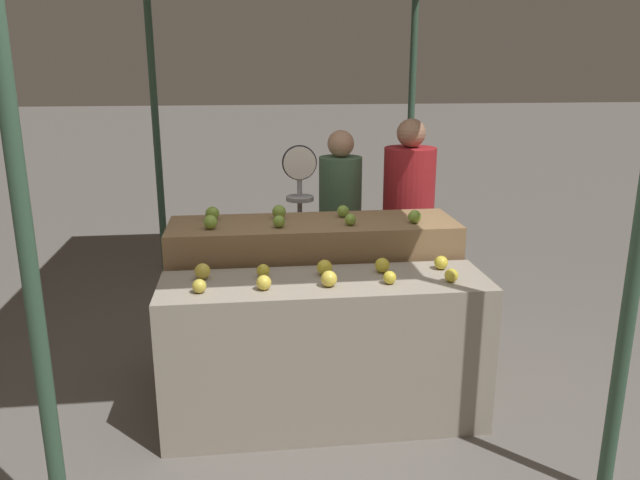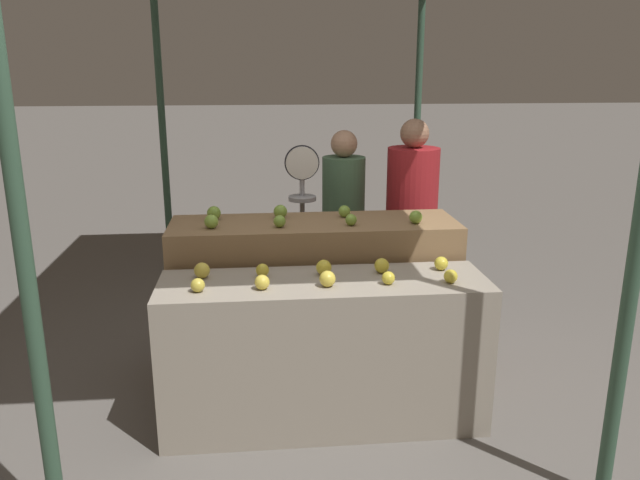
# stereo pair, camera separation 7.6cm
# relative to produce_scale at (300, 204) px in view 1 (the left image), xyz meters

# --- Properties ---
(ground_plane) EXTENTS (60.00, 60.00, 0.00)m
(ground_plane) POSITION_rel_produce_scale_xyz_m (0.04, -1.14, -1.06)
(ground_plane) COLOR #66605B
(display_counter_front) EXTENTS (1.84, 0.55, 0.88)m
(display_counter_front) POSITION_rel_produce_scale_xyz_m (0.04, -1.14, -0.63)
(display_counter_front) COLOR gray
(display_counter_front) RESTS_ON ground_plane
(display_counter_back) EXTENTS (1.84, 0.55, 1.06)m
(display_counter_back) POSITION_rel_produce_scale_xyz_m (0.04, -0.54, -0.53)
(display_counter_back) COLOR olive
(display_counter_back) RESTS_ON ground_plane
(apple_front_0) EXTENTS (0.08, 0.08, 0.08)m
(apple_front_0) POSITION_rel_produce_scale_xyz_m (-0.64, -1.25, -0.15)
(apple_front_0) COLOR gold
(apple_front_0) RESTS_ON display_counter_front
(apple_front_1) EXTENTS (0.08, 0.08, 0.08)m
(apple_front_1) POSITION_rel_produce_scale_xyz_m (-0.31, -1.24, -0.15)
(apple_front_1) COLOR yellow
(apple_front_1) RESTS_ON display_counter_front
(apple_front_2) EXTENTS (0.09, 0.09, 0.09)m
(apple_front_2) POSITION_rel_produce_scale_xyz_m (0.05, -1.23, -0.15)
(apple_front_2) COLOR yellow
(apple_front_2) RESTS_ON display_counter_front
(apple_front_3) EXTENTS (0.07, 0.07, 0.07)m
(apple_front_3) POSITION_rel_produce_scale_xyz_m (0.38, -1.23, -0.15)
(apple_front_3) COLOR gold
(apple_front_3) RESTS_ON display_counter_front
(apple_front_4) EXTENTS (0.08, 0.08, 0.08)m
(apple_front_4) POSITION_rel_produce_scale_xyz_m (0.73, -1.24, -0.15)
(apple_front_4) COLOR gold
(apple_front_4) RESTS_ON display_counter_front
(apple_front_5) EXTENTS (0.09, 0.09, 0.09)m
(apple_front_5) POSITION_rel_produce_scale_xyz_m (-0.64, -1.03, -0.14)
(apple_front_5) COLOR yellow
(apple_front_5) RESTS_ON display_counter_front
(apple_front_6) EXTENTS (0.07, 0.07, 0.07)m
(apple_front_6) POSITION_rel_produce_scale_xyz_m (-0.30, -1.03, -0.15)
(apple_front_6) COLOR gold
(apple_front_6) RESTS_ON display_counter_front
(apple_front_7) EXTENTS (0.09, 0.09, 0.09)m
(apple_front_7) POSITION_rel_produce_scale_xyz_m (0.05, -1.04, -0.15)
(apple_front_7) COLOR gold
(apple_front_7) RESTS_ON display_counter_front
(apple_front_8) EXTENTS (0.09, 0.09, 0.09)m
(apple_front_8) POSITION_rel_produce_scale_xyz_m (0.38, -1.04, -0.15)
(apple_front_8) COLOR gold
(apple_front_8) RESTS_ON display_counter_front
(apple_front_9) EXTENTS (0.08, 0.08, 0.08)m
(apple_front_9) POSITION_rel_produce_scale_xyz_m (0.74, -1.02, -0.15)
(apple_front_9) COLOR gold
(apple_front_9) RESTS_ON display_counter_front
(apple_back_0) EXTENTS (0.09, 0.09, 0.09)m
(apple_back_0) POSITION_rel_produce_scale_xyz_m (-0.61, -0.64, 0.04)
(apple_back_0) COLOR #84AD3D
(apple_back_0) RESTS_ON display_counter_back
(apple_back_1) EXTENTS (0.08, 0.08, 0.08)m
(apple_back_1) POSITION_rel_produce_scale_xyz_m (-0.19, -0.66, 0.04)
(apple_back_1) COLOR #7AA338
(apple_back_1) RESTS_ON display_counter_back
(apple_back_2) EXTENTS (0.07, 0.07, 0.07)m
(apple_back_2) POSITION_rel_produce_scale_xyz_m (0.26, -0.65, 0.03)
(apple_back_2) COLOR #7AA338
(apple_back_2) RESTS_ON display_counter_back
(apple_back_3) EXTENTS (0.08, 0.08, 0.08)m
(apple_back_3) POSITION_rel_produce_scale_xyz_m (0.67, -0.65, 0.04)
(apple_back_3) COLOR #7AA338
(apple_back_3) RESTS_ON display_counter_back
(apple_back_4) EXTENTS (0.09, 0.09, 0.09)m
(apple_back_4) POSITION_rel_produce_scale_xyz_m (-0.60, -0.42, 0.04)
(apple_back_4) COLOR #7AA338
(apple_back_4) RESTS_ON display_counter_back
(apple_back_5) EXTENTS (0.09, 0.09, 0.09)m
(apple_back_5) POSITION_rel_produce_scale_xyz_m (-0.17, -0.42, 0.04)
(apple_back_5) COLOR #7AA338
(apple_back_5) RESTS_ON display_counter_back
(apple_back_6) EXTENTS (0.08, 0.08, 0.08)m
(apple_back_6) POSITION_rel_produce_scale_xyz_m (0.25, -0.43, 0.04)
(apple_back_6) COLOR #7AA338
(apple_back_6) RESTS_ON display_counter_back
(produce_scale) EXTENTS (0.25, 0.20, 1.49)m
(produce_scale) POSITION_rel_produce_scale_xyz_m (0.00, 0.00, 0.00)
(produce_scale) COLOR #99999E
(produce_scale) RESTS_ON ground_plane
(person_vendor_at_scale) EXTENTS (0.41, 0.41, 1.56)m
(person_vendor_at_scale) POSITION_rel_produce_scale_xyz_m (0.34, 0.32, -0.17)
(person_vendor_at_scale) COLOR #2D2D38
(person_vendor_at_scale) RESTS_ON ground_plane
(person_customer_left) EXTENTS (0.50, 0.50, 1.65)m
(person_customer_left) POSITION_rel_produce_scale_xyz_m (0.86, 0.19, -0.12)
(person_customer_left) COLOR #2D2D38
(person_customer_left) RESTS_ON ground_plane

